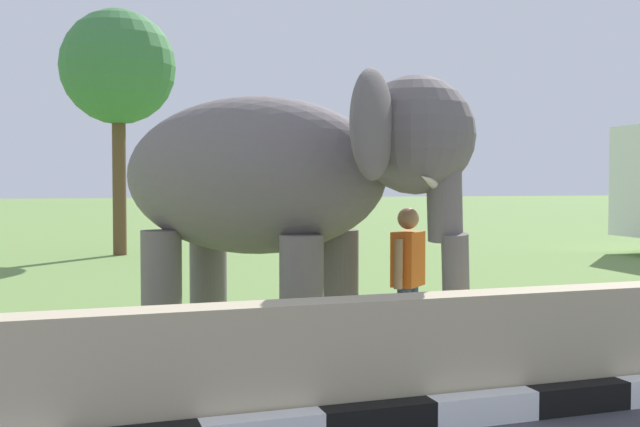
{
  "coord_description": "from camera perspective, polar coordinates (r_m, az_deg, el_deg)",
  "views": [
    {
      "loc": [
        1.54,
        -0.88,
        1.9
      ],
      "look_at": [
        3.95,
        6.38,
        1.6
      ],
      "focal_mm": 41.58,
      "sensor_mm": 36.0,
      "label": 1
    }
  ],
  "objects": [
    {
      "name": "barrier_parapet",
      "position": [
        5.6,
        -13.39,
        -12.28
      ],
      "size": [
        28.0,
        0.36,
        1.0
      ],
      "primitive_type": "cube",
      "color": "tan",
      "rests_on": "ground_plane"
    },
    {
      "name": "tree_distant",
      "position": [
        20.92,
        -15.27,
        10.68
      ],
      "size": [
        3.06,
        3.06,
        6.59
      ],
      "color": "brown",
      "rests_on": "ground_plane"
    },
    {
      "name": "person_handler",
      "position": [
        7.95,
        6.78,
        -4.81
      ],
      "size": [
        0.52,
        0.49,
        1.66
      ],
      "color": "navy",
      "rests_on": "ground_plane"
    },
    {
      "name": "elephant",
      "position": [
        7.88,
        -3.13,
        2.56
      ],
      "size": [
        3.86,
        3.81,
        2.96
      ],
      "color": "#655D5E",
      "rests_on": "ground_plane"
    }
  ]
}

